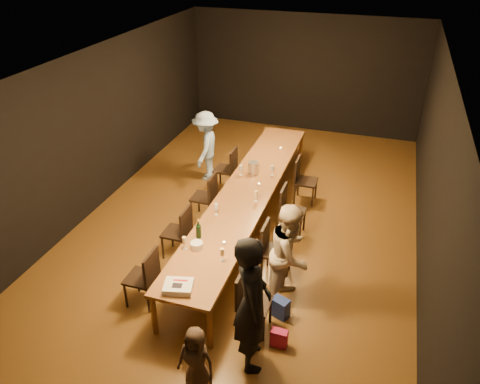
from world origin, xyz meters
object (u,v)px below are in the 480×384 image
(chair_left_2, at_px, (203,197))
(child, at_px, (196,360))
(chair_right_0, at_px, (254,303))
(ice_bucket, at_px, (253,168))
(chair_left_0, at_px, (141,277))
(birthday_cake, at_px, (178,286))
(chair_left_3, at_px, (225,169))
(champagne_bottle, at_px, (198,228))
(plate_stack, at_px, (197,245))
(table, at_px, (247,193))
(woman_tan, at_px, (290,254))
(chair_left_1, at_px, (176,232))
(chair_right_3, at_px, (306,181))
(man_blue, at_px, (206,146))
(chair_right_2, at_px, (293,212))
(chair_right_1, at_px, (276,251))
(woman_birthday, at_px, (252,304))

(chair_left_2, distance_m, child, 3.76)
(chair_right_0, xyz_separation_m, ice_bucket, (-0.94, 3.08, 0.40))
(chair_left_0, bearing_deg, birthday_cake, -114.57)
(ice_bucket, bearing_deg, birthday_cake, -89.87)
(chair_left_0, xyz_separation_m, chair_left_3, (0.00, 3.60, 0.00))
(child, distance_m, champagne_bottle, 2.11)
(birthday_cake, bearing_deg, plate_stack, 83.49)
(chair_right_0, height_order, chair_left_0, same)
(chair_left_3, relative_size, child, 0.99)
(table, distance_m, ice_bucket, 0.70)
(woman_tan, bearing_deg, chair_left_1, 84.70)
(chair_right_3, bearing_deg, child, -4.56)
(chair_right_0, relative_size, woman_tan, 0.58)
(chair_right_3, xyz_separation_m, man_blue, (-2.25, 0.33, 0.29))
(chair_right_2, distance_m, chair_left_2, 1.70)
(champagne_bottle, bearing_deg, chair_right_1, 19.71)
(man_blue, bearing_deg, plate_stack, 12.31)
(man_blue, height_order, ice_bucket, man_blue)
(ice_bucket, bearing_deg, child, -82.38)
(chair_right_2, bearing_deg, chair_right_3, 180.00)
(chair_right_2, bearing_deg, chair_left_3, -125.22)
(chair_right_1, height_order, plate_stack, chair_right_1)
(chair_right_0, xyz_separation_m, chair_right_2, (0.00, 2.40, 0.00))
(chair_right_1, bearing_deg, chair_left_2, -125.22)
(man_blue, distance_m, child, 5.39)
(chair_right_2, relative_size, chair_right_3, 1.00)
(chair_right_2, xyz_separation_m, child, (-0.38, -3.52, 0.00))
(plate_stack, bearing_deg, chair_left_2, 109.41)
(chair_right_1, distance_m, chair_left_0, 2.08)
(man_blue, relative_size, champagne_bottle, 4.59)
(chair_right_3, bearing_deg, chair_left_1, -35.31)
(chair_left_2, xyz_separation_m, birthday_cake, (0.77, -2.75, 0.33))
(chair_left_2, height_order, champagne_bottle, champagne_bottle)
(woman_birthday, height_order, man_blue, woman_birthday)
(chair_left_0, bearing_deg, chair_right_0, -90.00)
(plate_stack, height_order, ice_bucket, ice_bucket)
(chair_left_2, bearing_deg, plate_stack, -160.59)
(chair_right_1, xyz_separation_m, birthday_cake, (-0.93, -1.55, 0.33))
(chair_left_2, relative_size, child, 0.99)
(chair_left_2, bearing_deg, table, -90.00)
(chair_right_1, xyz_separation_m, chair_left_0, (-1.70, -1.20, 0.00))
(chair_right_3, bearing_deg, table, -35.31)
(table, relative_size, woman_tan, 3.76)
(chair_left_1, relative_size, man_blue, 0.61)
(champagne_bottle, bearing_deg, chair_left_3, 101.74)
(woman_birthday, xyz_separation_m, ice_bucket, (-1.05, 3.60, -0.08))
(chair_right_2, bearing_deg, woman_tan, 10.35)
(birthday_cake, height_order, plate_stack, plate_stack)
(chair_right_1, xyz_separation_m, man_blue, (-2.25, 2.73, 0.29))
(chair_right_0, bearing_deg, ice_bucket, -163.05)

